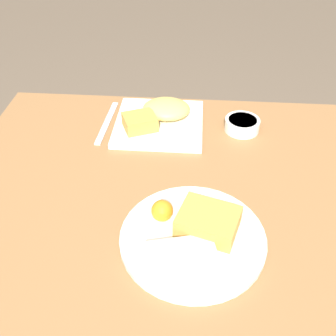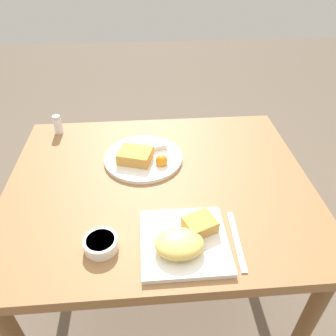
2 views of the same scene
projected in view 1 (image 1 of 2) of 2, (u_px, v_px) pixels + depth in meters
name	position (u px, v px, depth m)	size (l,w,h in m)	color
dining_table	(172.00, 222.00, 0.91)	(1.00, 0.82, 0.75)	olive
plate_square_near	(159.00, 118.00, 1.05)	(0.23, 0.23, 0.06)	white
plate_oval_far	(194.00, 234.00, 0.75)	(0.28, 0.28, 0.05)	white
sauce_ramekin	(242.00, 124.00, 1.03)	(0.09, 0.09, 0.03)	white
butter_knife	(107.00, 122.00, 1.07)	(0.03, 0.21, 0.00)	silver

